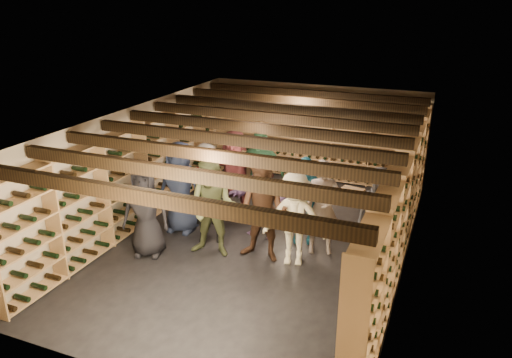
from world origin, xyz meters
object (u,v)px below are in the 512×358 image
Objects in this scene: person_1 at (210,197)px; person_8 at (264,212)px; crate_stack_left at (246,169)px; person_5 at (235,173)px; person_9 at (207,179)px; person_11 at (261,200)px; crate_loose at (377,202)px; crate_stack_right at (352,196)px; person_0 at (146,211)px; person_2 at (213,208)px; person_7 at (323,208)px; person_4 at (304,200)px; person_6 at (180,187)px; person_3 at (294,219)px; person_12 at (380,208)px; person_10 at (260,171)px.

person_8 reaches higher than person_1.
crate_stack_left is 1.79m from person_5.
person_11 is (1.48, -0.54, -0.04)m from person_9.
crate_stack_right is at bearing -175.02° from crate_loose.
person_0 is 1.21m from person_2.
person_5 is at bearing 135.54° from person_7.
person_6 is (-2.40, -0.50, 0.08)m from person_4.
person_1 is at bearing -174.73° from person_4.
crate_loose is 0.27× the size of person_8.
person_3 is 1.00× the size of person_4.
person_12 is at bearing -6.24° from person_4.
person_9 is 0.98× the size of person_12.
person_2 is 0.92m from person_8.
person_2 is at bearing -76.10° from crate_stack_left.
person_11 is 2.24m from person_12.
person_1 reaches higher than person_3.
person_6 is (0.07, 1.10, 0.07)m from person_0.
person_8 is (-1.50, -3.23, 0.85)m from crate_loose.
crate_stack_right is 0.32× the size of person_7.
crate_stack_left is at bearing 120.58° from person_8.
crate_loose is 0.27× the size of person_6.
person_4 is (-0.49, -2.22, 0.68)m from crate_stack_right.
person_3 is 2.77m from person_9.
person_4 reaches higher than crate_stack_right.
person_0 is (-2.95, -3.81, 0.69)m from crate_stack_right.
person_8 is at bearing -106.25° from crate_stack_right.
person_4 is 2.45m from person_6.
person_11 is (0.44, -1.03, -0.20)m from person_10.
person_2 is 0.98× the size of person_10.
person_7 is at bearing 48.46° from person_3.
person_1 is 1.06× the size of person_4.
person_10 is at bearing 52.93° from person_1.
person_3 is at bearing -99.91° from person_4.
crate_stack_right is at bearing 68.38° from person_7.
crate_stack_left is at bearing 105.73° from person_9.
person_2 is at bearing -125.14° from crate_loose.
crate_loose is at bearing 48.65° from person_2.
person_1 is 0.57m from person_2.
person_0 reaches higher than crate_loose.
person_7 is at bearing 3.84° from person_9.
person_3 reaches higher than crate_stack_left.
person_7 is (0.35, 0.59, 0.03)m from person_3.
person_0 is at bearing -74.99° from person_9.
person_6 reaches higher than crate_loose.
person_9 is (0.09, 0.95, -0.14)m from person_6.
crate_loose is 3.89m from person_9.
person_9 is at bearing 96.49° from person_1.
person_6 is at bearing -125.26° from person_10.
person_7 is 2.13m from person_10.
person_3 reaches higher than person_12.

